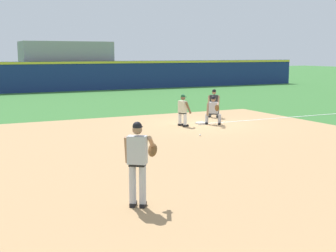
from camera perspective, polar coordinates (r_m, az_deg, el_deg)
The scene contains 11 objects.
ground_plane at distance 21.90m, azimuth 3.98°, elevation 0.21°, with size 160.00×160.00×0.00m, color #336B2D.
infield_dirt_patch at distance 15.98m, azimuth 1.56°, elevation -2.97°, with size 18.00×18.00×0.01m, color tan.
foul_line_stripe at distance 25.64m, azimuth 16.23°, elevation 1.17°, with size 12.61×0.10×0.00m, color white.
first_base_bag at distance 21.89m, azimuth 3.98°, elevation 0.33°, with size 0.38×0.38×0.09m, color white.
baseball at distance 18.78m, azimuth 3.94°, elevation -1.11°, with size 0.07×0.07×0.07m, color white.
pitcher at distance 9.99m, azimuth -3.62°, elevation -4.01°, with size 0.85×0.55×1.86m.
first_baseman at distance 21.75m, azimuth 5.57°, elevation 2.08°, with size 0.71×1.09×1.34m.
baserunner at distance 21.19m, azimuth 1.82°, elevation 2.10°, with size 0.49×0.63×1.46m.
umpire at distance 24.25m, azimuth 5.62°, elevation 2.92°, with size 0.68×0.65×1.46m.
outfield_wall at distance 42.16m, azimuth -11.37°, elevation 6.10°, with size 48.00×0.54×2.60m.
stadium_seating_block at distance 44.53m, azimuth -12.24°, elevation 7.26°, with size 8.14×3.35×4.35m.
Camera 1 is at (-10.97, -18.67, 3.27)m, focal length 50.00 mm.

